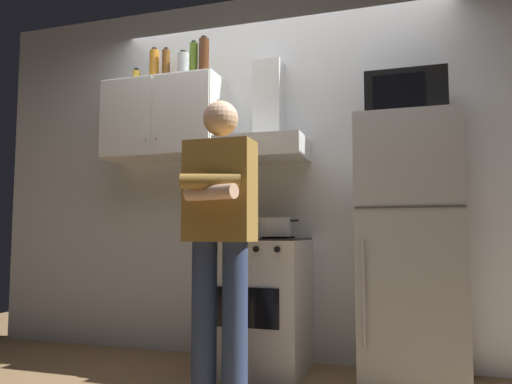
{
  "coord_description": "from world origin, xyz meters",
  "views": [
    {
      "loc": [
        0.89,
        -2.86,
        0.9
      ],
      "look_at": [
        0.0,
        0.0,
        1.15
      ],
      "focal_mm": 34.04,
      "sensor_mm": 36.0,
      "label": 1
    }
  ],
  "objects_px": {
    "range_hood": "(265,133)",
    "bottle_beer_brown": "(166,65)",
    "bottle_liquor_amber": "(154,66)",
    "bottle_canister_steel": "(183,67)",
    "stove_oven": "(260,304)",
    "person_standing": "(219,232)",
    "bottle_olive_oil": "(194,60)",
    "upper_cabinet": "(164,120)",
    "refrigerator": "(409,249)",
    "bottle_spice_jar": "(136,77)",
    "cooking_pot": "(274,227)",
    "bottle_rum_dark": "(204,57)",
    "microwave": "(405,98)"
  },
  "relations": [
    {
      "from": "person_standing",
      "to": "bottle_olive_oil",
      "type": "bearing_deg",
      "value": 124.99
    },
    {
      "from": "range_hood",
      "to": "bottle_olive_oil",
      "type": "distance_m",
      "value": 0.8
    },
    {
      "from": "upper_cabinet",
      "to": "microwave",
      "type": "relative_size",
      "value": 1.88
    },
    {
      "from": "bottle_liquor_amber",
      "to": "refrigerator",
      "type": "bearing_deg",
      "value": -4.32
    },
    {
      "from": "stove_oven",
      "to": "bottle_canister_steel",
      "type": "height_order",
      "value": "bottle_canister_steel"
    },
    {
      "from": "upper_cabinet",
      "to": "stove_oven",
      "type": "height_order",
      "value": "upper_cabinet"
    },
    {
      "from": "person_standing",
      "to": "bottle_spice_jar",
      "type": "xyz_separation_m",
      "value": [
        -1.0,
        0.74,
        1.21
      ]
    },
    {
      "from": "bottle_beer_brown",
      "to": "bottle_olive_oil",
      "type": "bearing_deg",
      "value": -6.48
    },
    {
      "from": "upper_cabinet",
      "to": "refrigerator",
      "type": "xyz_separation_m",
      "value": [
        1.75,
        -0.12,
        -0.95
      ]
    },
    {
      "from": "stove_oven",
      "to": "bottle_beer_brown",
      "type": "height_order",
      "value": "bottle_beer_brown"
    },
    {
      "from": "bottle_spice_jar",
      "to": "bottle_rum_dark",
      "type": "bearing_deg",
      "value": -4.02
    },
    {
      "from": "microwave",
      "to": "bottle_olive_oil",
      "type": "height_order",
      "value": "bottle_olive_oil"
    },
    {
      "from": "range_hood",
      "to": "person_standing",
      "type": "bearing_deg",
      "value": -93.91
    },
    {
      "from": "upper_cabinet",
      "to": "bottle_liquor_amber",
      "type": "distance_m",
      "value": 0.44
    },
    {
      "from": "bottle_beer_brown",
      "to": "bottle_rum_dark",
      "type": "relative_size",
      "value": 0.89
    },
    {
      "from": "range_hood",
      "to": "bottle_rum_dark",
      "type": "height_order",
      "value": "bottle_rum_dark"
    },
    {
      "from": "upper_cabinet",
      "to": "bottle_spice_jar",
      "type": "height_order",
      "value": "bottle_spice_jar"
    },
    {
      "from": "stove_oven",
      "to": "cooking_pot",
      "type": "height_order",
      "value": "cooking_pot"
    },
    {
      "from": "range_hood",
      "to": "cooking_pot",
      "type": "relative_size",
      "value": 2.38
    },
    {
      "from": "microwave",
      "to": "bottle_rum_dark",
      "type": "relative_size",
      "value": 1.63
    },
    {
      "from": "cooking_pot",
      "to": "bottle_liquor_amber",
      "type": "relative_size",
      "value": 1.14
    },
    {
      "from": "microwave",
      "to": "bottle_spice_jar",
      "type": "relative_size",
      "value": 3.8
    },
    {
      "from": "bottle_olive_oil",
      "to": "bottle_rum_dark",
      "type": "bearing_deg",
      "value": -8.17
    },
    {
      "from": "bottle_rum_dark",
      "to": "bottle_spice_jar",
      "type": "bearing_deg",
      "value": 175.98
    },
    {
      "from": "microwave",
      "to": "bottle_beer_brown",
      "type": "xyz_separation_m",
      "value": [
        -1.74,
        0.11,
        0.43
      ]
    },
    {
      "from": "bottle_canister_steel",
      "to": "refrigerator",
      "type": "bearing_deg",
      "value": -5.83
    },
    {
      "from": "bottle_rum_dark",
      "to": "person_standing",
      "type": "bearing_deg",
      "value": -59.61
    },
    {
      "from": "upper_cabinet",
      "to": "bottle_beer_brown",
      "type": "distance_m",
      "value": 0.42
    },
    {
      "from": "microwave",
      "to": "cooking_pot",
      "type": "distance_m",
      "value": 1.16
    },
    {
      "from": "upper_cabinet",
      "to": "bottle_beer_brown",
      "type": "bearing_deg",
      "value": 35.64
    },
    {
      "from": "bottle_canister_steel",
      "to": "bottle_liquor_amber",
      "type": "relative_size",
      "value": 0.85
    },
    {
      "from": "bottle_liquor_amber",
      "to": "bottle_canister_steel",
      "type": "bearing_deg",
      "value": 6.22
    },
    {
      "from": "upper_cabinet",
      "to": "bottle_liquor_amber",
      "type": "xyz_separation_m",
      "value": [
        -0.1,
        0.01,
        0.43
      ]
    },
    {
      "from": "range_hood",
      "to": "person_standing",
      "type": "relative_size",
      "value": 0.46
    },
    {
      "from": "bottle_spice_jar",
      "to": "bottle_canister_steel",
      "type": "bearing_deg",
      "value": 4.79
    },
    {
      "from": "bottle_canister_steel",
      "to": "person_standing",
      "type": "bearing_deg",
      "value": -51.52
    },
    {
      "from": "stove_oven",
      "to": "bottle_spice_jar",
      "type": "relative_size",
      "value": 6.91
    },
    {
      "from": "refrigerator",
      "to": "range_hood",
      "type": "bearing_deg",
      "value": 172.45
    },
    {
      "from": "bottle_beer_brown",
      "to": "bottle_canister_steel",
      "type": "bearing_deg",
      "value": 14.61
    },
    {
      "from": "cooking_pot",
      "to": "microwave",
      "type": "bearing_deg",
      "value": 9.57
    },
    {
      "from": "refrigerator",
      "to": "bottle_spice_jar",
      "type": "xyz_separation_m",
      "value": [
        -2.0,
        0.13,
        1.31
      ]
    },
    {
      "from": "range_hood",
      "to": "refrigerator",
      "type": "distance_m",
      "value": 1.25
    },
    {
      "from": "refrigerator",
      "to": "cooking_pot",
      "type": "distance_m",
      "value": 0.84
    },
    {
      "from": "stove_oven",
      "to": "bottle_canister_steel",
      "type": "bearing_deg",
      "value": 165.99
    },
    {
      "from": "range_hood",
      "to": "microwave",
      "type": "relative_size",
      "value": 1.56
    },
    {
      "from": "bottle_canister_steel",
      "to": "bottle_spice_jar",
      "type": "height_order",
      "value": "bottle_canister_steel"
    },
    {
      "from": "range_hood",
      "to": "bottle_beer_brown",
      "type": "xyz_separation_m",
      "value": [
        -0.79,
        0.01,
        0.58
      ]
    },
    {
      "from": "range_hood",
      "to": "microwave",
      "type": "distance_m",
      "value": 0.97
    },
    {
      "from": "upper_cabinet",
      "to": "range_hood",
      "type": "relative_size",
      "value": 1.2
    },
    {
      "from": "range_hood",
      "to": "bottle_spice_jar",
      "type": "height_order",
      "value": "bottle_spice_jar"
    }
  ]
}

